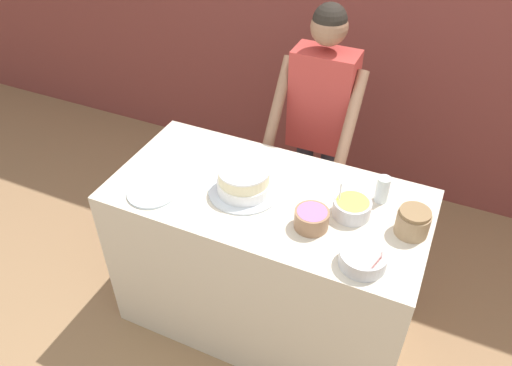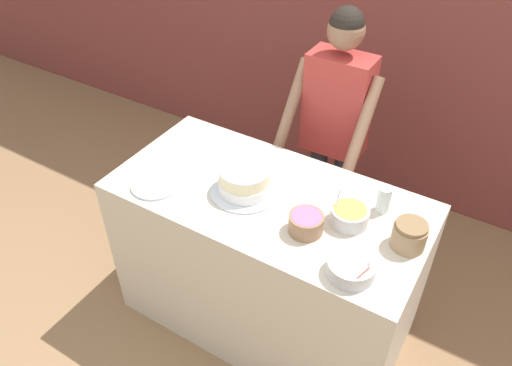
{
  "view_description": "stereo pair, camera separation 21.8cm",
  "coord_description": "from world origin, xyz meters",
  "px_view_note": "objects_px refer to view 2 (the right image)",
  "views": [
    {
      "loc": [
        0.7,
        -1.3,
        2.47
      ],
      "look_at": [
        -0.04,
        0.34,
        1.02
      ],
      "focal_mm": 35.0,
      "sensor_mm": 36.0,
      "label": 1
    },
    {
      "loc": [
        0.89,
        -1.19,
        2.47
      ],
      "look_at": [
        -0.04,
        0.34,
        1.02
      ],
      "focal_mm": 35.0,
      "sensor_mm": 36.0,
      "label": 2
    }
  ],
  "objects_px": {
    "frosting_bowl_yellow": "(349,215)",
    "frosting_bowl_purple": "(306,223)",
    "frosting_bowl_pink": "(351,267)",
    "stoneware_jar": "(409,235)",
    "person_baker": "(335,118)",
    "cake": "(245,181)",
    "ceramic_plate": "(155,184)",
    "drinking_glass": "(384,199)"
  },
  "relations": [
    {
      "from": "frosting_bowl_pink",
      "to": "frosting_bowl_yellow",
      "type": "height_order",
      "value": "frosting_bowl_yellow"
    },
    {
      "from": "cake",
      "to": "frosting_bowl_purple",
      "type": "relative_size",
      "value": 2.27
    },
    {
      "from": "person_baker",
      "to": "drinking_glass",
      "type": "bearing_deg",
      "value": -48.36
    },
    {
      "from": "frosting_bowl_yellow",
      "to": "frosting_bowl_purple",
      "type": "bearing_deg",
      "value": -133.28
    },
    {
      "from": "cake",
      "to": "frosting_bowl_yellow",
      "type": "relative_size",
      "value": 2.01
    },
    {
      "from": "frosting_bowl_yellow",
      "to": "frosting_bowl_purple",
      "type": "relative_size",
      "value": 1.13
    },
    {
      "from": "person_baker",
      "to": "ceramic_plate",
      "type": "relative_size",
      "value": 6.8
    },
    {
      "from": "cake",
      "to": "drinking_glass",
      "type": "bearing_deg",
      "value": 18.78
    },
    {
      "from": "drinking_glass",
      "to": "person_baker",
      "type": "bearing_deg",
      "value": 131.64
    },
    {
      "from": "frosting_bowl_purple",
      "to": "frosting_bowl_yellow",
      "type": "bearing_deg",
      "value": 46.72
    },
    {
      "from": "drinking_glass",
      "to": "ceramic_plate",
      "type": "height_order",
      "value": "drinking_glass"
    },
    {
      "from": "frosting_bowl_pink",
      "to": "drinking_glass",
      "type": "height_order",
      "value": "frosting_bowl_pink"
    },
    {
      "from": "drinking_glass",
      "to": "stoneware_jar",
      "type": "xyz_separation_m",
      "value": [
        0.17,
        -0.16,
        -0.0
      ]
    },
    {
      "from": "drinking_glass",
      "to": "stoneware_jar",
      "type": "distance_m",
      "value": 0.23
    },
    {
      "from": "person_baker",
      "to": "stoneware_jar",
      "type": "relative_size",
      "value": 11.2
    },
    {
      "from": "person_baker",
      "to": "cake",
      "type": "relative_size",
      "value": 4.68
    },
    {
      "from": "ceramic_plate",
      "to": "frosting_bowl_yellow",
      "type": "bearing_deg",
      "value": 15.32
    },
    {
      "from": "person_baker",
      "to": "cake",
      "type": "height_order",
      "value": "person_baker"
    },
    {
      "from": "cake",
      "to": "stoneware_jar",
      "type": "bearing_deg",
      "value": 3.61
    },
    {
      "from": "frosting_bowl_pink",
      "to": "ceramic_plate",
      "type": "xyz_separation_m",
      "value": [
        -1.03,
        0.02,
        -0.03
      ]
    },
    {
      "from": "frosting_bowl_pink",
      "to": "frosting_bowl_purple",
      "type": "height_order",
      "value": "frosting_bowl_pink"
    },
    {
      "from": "person_baker",
      "to": "drinking_glass",
      "type": "distance_m",
      "value": 0.73
    },
    {
      "from": "cake",
      "to": "frosting_bowl_pink",
      "type": "bearing_deg",
      "value": -19.03
    },
    {
      "from": "frosting_bowl_pink",
      "to": "drinking_glass",
      "type": "xyz_separation_m",
      "value": [
        -0.03,
        0.43,
        0.03
      ]
    },
    {
      "from": "frosting_bowl_pink",
      "to": "ceramic_plate",
      "type": "height_order",
      "value": "frosting_bowl_pink"
    },
    {
      "from": "cake",
      "to": "frosting_bowl_yellow",
      "type": "bearing_deg",
      "value": 5.92
    },
    {
      "from": "person_baker",
      "to": "frosting_bowl_purple",
      "type": "height_order",
      "value": "person_baker"
    },
    {
      "from": "frosting_bowl_pink",
      "to": "stoneware_jar",
      "type": "relative_size",
      "value": 1.35
    },
    {
      "from": "frosting_bowl_yellow",
      "to": "stoneware_jar",
      "type": "bearing_deg",
      "value": -0.82
    },
    {
      "from": "frosting_bowl_pink",
      "to": "ceramic_plate",
      "type": "distance_m",
      "value": 1.03
    },
    {
      "from": "frosting_bowl_purple",
      "to": "drinking_glass",
      "type": "height_order",
      "value": "drinking_glass"
    },
    {
      "from": "cake",
      "to": "frosting_bowl_yellow",
      "type": "distance_m",
      "value": 0.51
    },
    {
      "from": "frosting_bowl_purple",
      "to": "drinking_glass",
      "type": "bearing_deg",
      "value": 51.8
    },
    {
      "from": "person_baker",
      "to": "ceramic_plate",
      "type": "bearing_deg",
      "value": -118.88
    },
    {
      "from": "cake",
      "to": "drinking_glass",
      "type": "relative_size",
      "value": 2.64
    },
    {
      "from": "frosting_bowl_yellow",
      "to": "frosting_bowl_pink",
      "type": "bearing_deg",
      "value": -65.36
    },
    {
      "from": "cake",
      "to": "stoneware_jar",
      "type": "relative_size",
      "value": 2.4
    },
    {
      "from": "person_baker",
      "to": "stoneware_jar",
      "type": "height_order",
      "value": "person_baker"
    },
    {
      "from": "frosting_bowl_yellow",
      "to": "frosting_bowl_purple",
      "type": "height_order",
      "value": "frosting_bowl_yellow"
    },
    {
      "from": "frosting_bowl_pink",
      "to": "stoneware_jar",
      "type": "distance_m",
      "value": 0.3
    },
    {
      "from": "cake",
      "to": "ceramic_plate",
      "type": "distance_m",
      "value": 0.44
    },
    {
      "from": "drinking_glass",
      "to": "ceramic_plate",
      "type": "distance_m",
      "value": 1.08
    }
  ]
}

